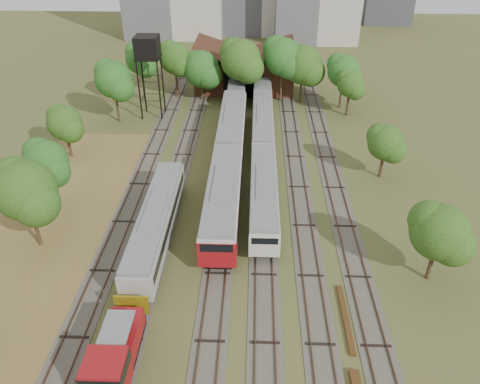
{
  "coord_description": "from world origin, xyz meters",
  "views": [
    {
      "loc": [
        1.01,
        -19.73,
        27.32
      ],
      "look_at": [
        -0.4,
        19.78,
        2.5
      ],
      "focal_mm": 35.0,
      "sensor_mm": 36.0,
      "label": 1
    }
  ],
  "objects_px": {
    "water_tower": "(147,49)",
    "railcar_red_set": "(228,158)",
    "shunter_locomotive": "(115,357)",
    "railcar_green_set": "(263,125)"
  },
  "relations": [
    {
      "from": "railcar_red_set",
      "to": "shunter_locomotive",
      "type": "distance_m",
      "value": 27.82
    },
    {
      "from": "shunter_locomotive",
      "to": "water_tower",
      "type": "relative_size",
      "value": 0.7
    },
    {
      "from": "shunter_locomotive",
      "to": "water_tower",
      "type": "xyz_separation_m",
      "value": [
        -6.08,
        44.46,
        8.14
      ]
    },
    {
      "from": "railcar_red_set",
      "to": "railcar_green_set",
      "type": "bearing_deg",
      "value": 69.05
    },
    {
      "from": "railcar_red_set",
      "to": "water_tower",
      "type": "relative_size",
      "value": 2.98
    },
    {
      "from": "railcar_green_set",
      "to": "water_tower",
      "type": "distance_m",
      "value": 19.21
    },
    {
      "from": "railcar_red_set",
      "to": "water_tower",
      "type": "distance_m",
      "value": 22.43
    },
    {
      "from": "shunter_locomotive",
      "to": "water_tower",
      "type": "distance_m",
      "value": 45.6
    },
    {
      "from": "water_tower",
      "to": "railcar_red_set",
      "type": "bearing_deg",
      "value": -55.08
    },
    {
      "from": "railcar_red_set",
      "to": "shunter_locomotive",
      "type": "height_order",
      "value": "railcar_red_set"
    }
  ]
}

